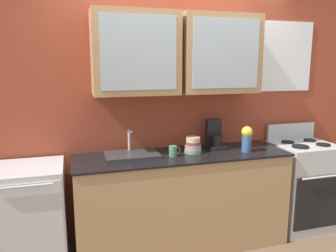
{
  "coord_description": "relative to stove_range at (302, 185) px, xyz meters",
  "views": [
    {
      "loc": [
        -0.99,
        -2.85,
        1.78
      ],
      "look_at": [
        -0.14,
        0.0,
        1.21
      ],
      "focal_mm": 35.12,
      "sensor_mm": 36.0,
      "label": 1
    }
  ],
  "objects": [
    {
      "name": "coffee_maker",
      "position": [
        -0.99,
        0.14,
        0.57
      ],
      "size": [
        0.17,
        0.2,
        0.29
      ],
      "color": "black",
      "rests_on": "counter"
    },
    {
      "name": "vase",
      "position": [
        -0.76,
        -0.09,
        0.6
      ],
      "size": [
        0.11,
        0.11,
        0.25
      ],
      "color": "#33598C",
      "rests_on": "counter"
    },
    {
      "name": "cup_near_sink",
      "position": [
        -1.5,
        -0.05,
        0.51
      ],
      "size": [
        0.11,
        0.07,
        0.1
      ],
      "color": "#4C7F59",
      "rests_on": "counter"
    },
    {
      "name": "ground_plane",
      "position": [
        -1.38,
        0.0,
        -0.48
      ],
      "size": [
        10.0,
        10.0,
        0.0
      ],
      "primitive_type": "plane",
      "color": "brown"
    },
    {
      "name": "stove_range",
      "position": [
        0.0,
        0.0,
        0.0
      ],
      "size": [
        0.63,
        0.6,
        1.12
      ],
      "color": "silver",
      "rests_on": "ground_plane"
    },
    {
      "name": "bowl_stack",
      "position": [
        -1.27,
        0.02,
        0.53
      ],
      "size": [
        0.17,
        0.17,
        0.15
      ],
      "color": "#669972",
      "rests_on": "counter"
    },
    {
      "name": "sink_faucet",
      "position": [
        -1.86,
        0.06,
        0.48
      ],
      "size": [
        0.49,
        0.34,
        0.24
      ],
      "color": "#2D2D30",
      "rests_on": "counter"
    },
    {
      "name": "counter",
      "position": [
        -1.38,
        0.0,
        -0.01
      ],
      "size": [
        2.05,
        0.61,
        0.94
      ],
      "color": "#A87F56",
      "rests_on": "ground_plane"
    },
    {
      "name": "dishwasher",
      "position": [
        -2.76,
        -0.0,
        -0.01
      ],
      "size": [
        0.57,
        0.6,
        0.94
      ],
      "color": "silver",
      "rests_on": "ground_plane"
    },
    {
      "name": "back_wall_unit",
      "position": [
        -1.38,
        0.3,
        0.99
      ],
      "size": [
        4.46,
        0.44,
        2.67
      ],
      "color": "#993D28",
      "rests_on": "ground_plane"
    }
  ]
}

